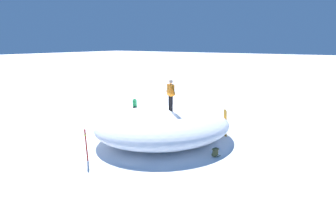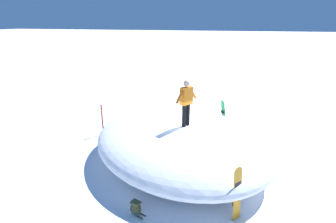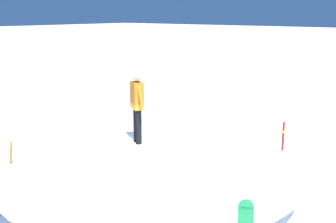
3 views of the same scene
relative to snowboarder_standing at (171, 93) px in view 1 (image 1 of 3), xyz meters
name	(u,v)px [view 1 (image 1 of 3)]	position (x,y,z in m)	size (l,w,h in m)	color
ground	(155,139)	(-0.67, -0.53, -2.52)	(240.00, 240.00, 0.00)	white
snow_mound	(163,125)	(-0.30, -0.24, -1.73)	(7.23, 5.92, 1.58)	white
snowboarder_standing	(171,93)	(0.00, 0.00, 0.00)	(0.90, 0.61, 1.65)	black
snowboard_primary_upright	(135,110)	(-3.52, 1.21, -1.72)	(0.38, 0.38, 1.56)	#1E8C47
snowboard_secondary_upright	(225,122)	(2.39, 1.84, -1.71)	(0.30, 0.29, 1.58)	orange
backpack_near	(215,153)	(2.92, -0.84, -2.31)	(0.34, 0.51, 0.42)	#383D23
trail_marker_pole	(86,144)	(-1.69, -4.22, -1.74)	(0.10, 0.10, 1.48)	#A51E19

